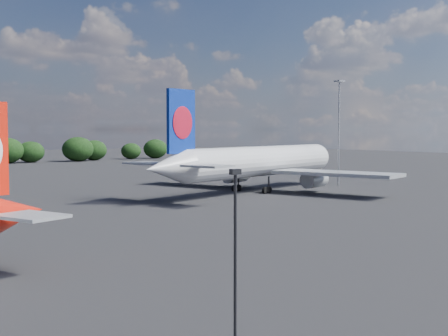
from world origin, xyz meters
TOP-DOWN VIEW (x-y plane):
  - china_southern_airliner at (55.08, 56.49)m, footprint 52.66×50.51m
  - apron_lamp_post at (3.05, -6.79)m, footprint 0.55×0.30m
  - floodlight_mast_near at (76.78, 56.51)m, footprint 1.60×1.60m

SIDE VIEW (x-z plane):
  - apron_lamp_post at x=3.05m, z-range 0.63..10.00m
  - china_southern_airliner at x=55.08m, z-range -3.42..14.08m
  - floodlight_mast_near at x=76.78m, z-range 3.22..24.34m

